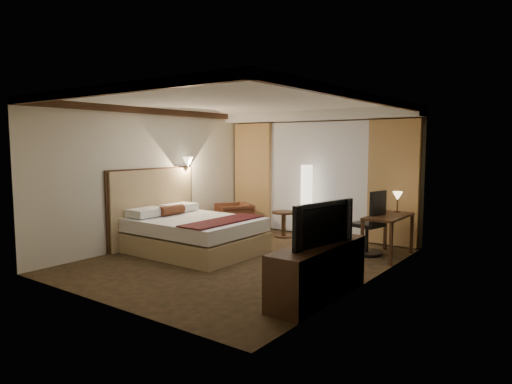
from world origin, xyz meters
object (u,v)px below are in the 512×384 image
Objects in this scene: bed at (195,235)px; dresser at (318,271)px; floor_lamp at (306,201)px; desk at (388,236)px; television at (317,219)px; office_chair at (367,222)px; armchair at (234,217)px; side_table at (284,224)px.

bed is 3.20m from dresser.
desk is at bearing -17.65° from floor_lamp.
office_chair is at bearing 18.18° from television.
dresser is at bearing -80.37° from television.
armchair is at bearing 143.04° from dresser.
television is (3.55, -2.69, 0.66)m from armchair.
desk is 0.65× the size of dresser.
television is at bearing -51.13° from side_table.
bed is at bearing -149.78° from desk.
armchair is 0.64× the size of desk.
office_chair is at bearing -172.37° from desk.
floor_lamp is at bearing 162.35° from desk.
side_table is at bearing 48.50° from television.
television is at bearing -2.94° from armchair.
television is (3.03, -0.91, 0.71)m from bed.
side_table is 2.13m from office_chair.
office_chair reaches higher than television.
dresser is 1.56× the size of television.
office_chair is 2.66m from dresser.
desk reaches higher than dresser.
dresser is (2.48, -3.05, 0.08)m from side_table.
armchair is 1.36× the size of side_table.
side_table is 0.31× the size of dresser.
armchair is at bearing -162.05° from side_table.
office_chair reaches higher than dresser.
armchair is (-0.51, 1.78, 0.05)m from bed.
dresser is at bearing -16.53° from bed.
television is (0.39, -2.62, 0.45)m from office_chair.
bed is 1.86m from armchair.
side_table is 0.47× the size of office_chair.
office_chair is 2.68m from television.
office_chair is at bearing 99.19° from dresser.
desk is at bearing 91.07° from dresser.
armchair is 0.42× the size of dresser.
dresser is at bearing -2.70° from armchair.
dresser is 0.69m from television.
armchair is 4.50m from television.
floor_lamp is 3.91m from television.
dresser reaches higher than side_table.
dresser is (0.42, -2.62, -0.24)m from office_chair.
floor_lamp reaches higher than side_table.
desk is (2.03, -0.65, -0.41)m from floor_lamp.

